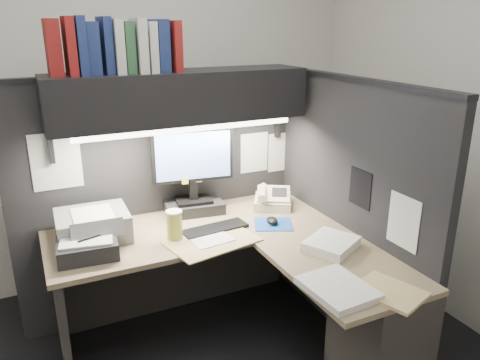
% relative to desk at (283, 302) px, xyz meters
% --- Properties ---
extents(wall_back, '(3.50, 0.04, 2.70)m').
position_rel_desk_xyz_m(wall_back, '(-0.43, 1.50, 0.91)').
color(wall_back, silver).
rests_on(wall_back, floor).
extents(wall_right, '(0.04, 3.00, 2.70)m').
position_rel_desk_xyz_m(wall_right, '(1.32, 0.00, 0.91)').
color(wall_right, silver).
rests_on(wall_right, floor).
extents(partition_back, '(1.90, 0.06, 1.60)m').
position_rel_desk_xyz_m(partition_back, '(-0.40, 0.93, 0.36)').
color(partition_back, black).
rests_on(partition_back, floor).
extents(partition_right, '(0.06, 1.50, 1.60)m').
position_rel_desk_xyz_m(partition_right, '(0.55, 0.18, 0.36)').
color(partition_right, black).
rests_on(partition_right, floor).
extents(desk, '(1.70, 1.53, 0.73)m').
position_rel_desk_xyz_m(desk, '(0.00, 0.00, 0.00)').
color(desk, '#847754').
rests_on(desk, floor).
extents(overhead_shelf, '(1.55, 0.34, 0.30)m').
position_rel_desk_xyz_m(overhead_shelf, '(-0.30, 0.75, 1.06)').
color(overhead_shelf, black).
rests_on(overhead_shelf, partition_back).
extents(task_light_tube, '(1.32, 0.04, 0.04)m').
position_rel_desk_xyz_m(task_light_tube, '(-0.30, 0.61, 0.89)').
color(task_light_tube, white).
rests_on(task_light_tube, overhead_shelf).
extents(monitor, '(0.52, 0.28, 0.56)m').
position_rel_desk_xyz_m(monitor, '(-0.23, 0.78, 0.51)').
color(monitor, black).
rests_on(monitor, desk).
extents(keyboard, '(0.41, 0.17, 0.02)m').
position_rel_desk_xyz_m(keyboard, '(-0.21, 0.46, 0.30)').
color(keyboard, black).
rests_on(keyboard, desk).
extents(mousepad, '(0.30, 0.29, 0.00)m').
position_rel_desk_xyz_m(mousepad, '(0.15, 0.39, 0.29)').
color(mousepad, '#1A458F').
rests_on(mousepad, desk).
extents(mouse, '(0.09, 0.12, 0.04)m').
position_rel_desk_xyz_m(mouse, '(0.15, 0.40, 0.31)').
color(mouse, black).
rests_on(mouse, mousepad).
extents(telephone, '(0.34, 0.34, 0.10)m').
position_rel_desk_xyz_m(telephone, '(0.30, 0.66, 0.34)').
color(telephone, beige).
rests_on(telephone, desk).
extents(coffee_cup, '(0.11, 0.11, 0.17)m').
position_rel_desk_xyz_m(coffee_cup, '(-0.47, 0.44, 0.37)').
color(coffee_cup, '#C0BC4C').
rests_on(coffee_cup, desk).
extents(printer, '(0.41, 0.35, 0.16)m').
position_rel_desk_xyz_m(printer, '(-0.89, 0.66, 0.37)').
color(printer, gray).
rests_on(printer, desk).
extents(notebook_stack, '(0.33, 0.28, 0.09)m').
position_rel_desk_xyz_m(notebook_stack, '(-0.95, 0.45, 0.33)').
color(notebook_stack, black).
rests_on(notebook_stack, desk).
extents(open_folder, '(0.55, 0.41, 0.01)m').
position_rel_desk_xyz_m(open_folder, '(-0.28, 0.32, 0.29)').
color(open_folder, tan).
rests_on(open_folder, desk).
extents(paper_stack_a, '(0.36, 0.34, 0.05)m').
position_rel_desk_xyz_m(paper_stack_a, '(0.28, -0.04, 0.31)').
color(paper_stack_a, white).
rests_on(paper_stack_a, desk).
extents(paper_stack_b, '(0.28, 0.35, 0.03)m').
position_rel_desk_xyz_m(paper_stack_b, '(0.04, -0.41, 0.30)').
color(paper_stack_b, white).
rests_on(paper_stack_b, desk).
extents(manila_stack, '(0.31, 0.35, 0.02)m').
position_rel_desk_xyz_m(manila_stack, '(0.25, -0.53, 0.30)').
color(manila_stack, tan).
rests_on(manila_stack, desk).
extents(binder_row, '(0.70, 0.26, 0.30)m').
position_rel_desk_xyz_m(binder_row, '(-0.66, 0.75, 1.35)').
color(binder_row, maroon).
rests_on(binder_row, overhead_shelf).
extents(pinned_papers, '(1.76, 1.31, 0.51)m').
position_rel_desk_xyz_m(pinned_papers, '(-0.00, 0.56, 0.61)').
color(pinned_papers, white).
rests_on(pinned_papers, partition_back).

